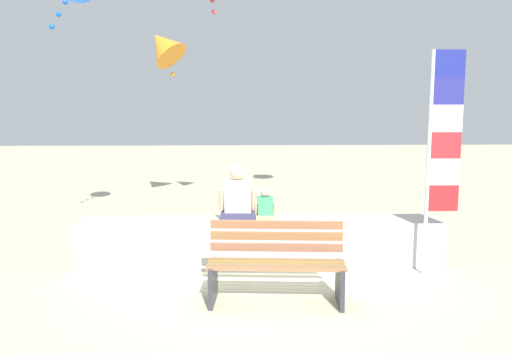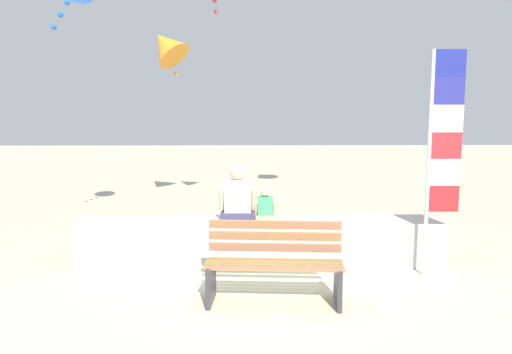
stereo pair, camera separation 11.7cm
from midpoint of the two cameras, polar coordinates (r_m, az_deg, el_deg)
name	(u,v)px [view 1 (the left image)]	position (r m, az deg, el deg)	size (l,w,h in m)	color
ground_plane	(263,282)	(6.90, 0.24, -11.07)	(40.00, 40.00, 0.00)	#B2B091
seawall_ledge	(261,241)	(7.58, 0.03, -6.82)	(5.02, 0.64, 0.62)	#B6AFAE
park_bench	(276,265)	(6.19, 1.61, -9.34)	(1.58, 0.71, 0.88)	#915F3F
person_adult	(238,198)	(7.41, -2.40, -2.28)	(0.52, 0.38, 0.79)	#302F4E
person_child	(265,207)	(7.44, 0.53, -3.24)	(0.30, 0.22, 0.46)	tan
flag_banner	(440,144)	(7.24, 18.46, 3.33)	(0.44, 0.05, 2.89)	#B7B7BC
kite_orange	(163,46)	(10.93, -10.10, 13.53)	(1.12, 1.03, 1.03)	orange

